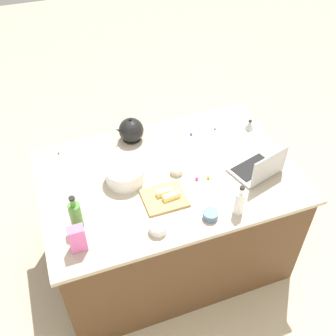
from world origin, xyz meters
TOP-DOWN VIEW (x-y plane):
  - ground_plane at (0.00, 0.00)m, footprint 12.00×12.00m
  - island_counter at (0.00, 0.00)m, footprint 1.69×1.13m
  - laptop at (-0.56, 0.20)m, footprint 0.36×0.31m
  - mixing_bowl_large at (0.28, -0.04)m, footprint 0.26×0.26m
  - bottle_vinegar at (-0.28, 0.45)m, footprint 0.06×0.06m
  - bottle_olive at (0.64, 0.24)m, footprint 0.07×0.07m
  - kettle at (0.12, -0.43)m, footprint 0.21×0.18m
  - cutting_board at (0.10, 0.21)m, footprint 0.26×0.23m
  - butter_stick_left at (0.09, 0.18)m, footprint 0.11×0.04m
  - butter_stick_right at (0.06, 0.23)m, footprint 0.11×0.05m
  - ramekin_small at (-0.06, 0.01)m, footprint 0.08×0.08m
  - ramekin_medium at (0.21, 0.42)m, footprint 0.11×0.11m
  - ramekin_wide at (-0.11, 0.44)m, footprint 0.09×0.09m
  - kitchen_timer at (-0.74, -0.25)m, footprint 0.07×0.07m
  - candy_bag at (0.66, 0.39)m, footprint 0.09×0.06m
  - candy_0 at (-0.49, -0.33)m, footprint 0.01×0.01m
  - candy_1 at (-0.39, 0.29)m, footprint 0.01×0.01m
  - candy_2 at (-0.49, 0.17)m, footprint 0.02×0.02m
  - candy_3 at (-0.56, 0.16)m, footprint 0.02×0.02m
  - candy_4 at (-0.16, 0.12)m, footprint 0.02×0.02m
  - candy_5 at (0.25, -0.22)m, footprint 0.02×0.02m
  - candy_6 at (-0.30, -0.33)m, footprint 0.02×0.02m
  - candy_7 at (0.65, -0.45)m, footprint 0.01×0.01m
  - candy_8 at (-0.23, 0.14)m, footprint 0.02×0.02m

SIDE VIEW (x-z plane):
  - ground_plane at x=0.00m, z-range 0.00..0.00m
  - island_counter at x=0.00m, z-range 0.00..0.90m
  - candy_7 at x=0.65m, z-range 0.90..0.91m
  - candy_0 at x=-0.49m, z-range 0.90..0.91m
  - candy_1 at x=-0.39m, z-range 0.90..0.91m
  - candy_3 at x=-0.56m, z-range 0.90..0.92m
  - candy_5 at x=0.25m, z-range 0.90..0.92m
  - cutting_board at x=0.10m, z-range 0.90..0.92m
  - candy_6 at x=-0.30m, z-range 0.90..0.92m
  - candy_2 at x=-0.49m, z-range 0.90..0.92m
  - candy_4 at x=-0.16m, z-range 0.90..0.92m
  - candy_8 at x=-0.23m, z-range 0.90..0.92m
  - ramekin_small at x=-0.06m, z-range 0.90..0.94m
  - ramekin_wide at x=-0.11m, z-range 0.90..0.95m
  - ramekin_medium at x=0.21m, z-range 0.90..0.95m
  - kitchen_timer at x=-0.74m, z-range 0.90..0.97m
  - butter_stick_left at x=0.09m, z-range 0.92..0.95m
  - butter_stick_right at x=0.06m, z-range 0.92..0.95m
  - laptop at x=-0.56m, z-range 0.84..1.06m
  - mixing_bowl_large at x=0.28m, z-range 0.90..1.02m
  - kettle at x=0.12m, z-range 0.88..1.08m
  - bottle_vinegar at x=-0.28m, z-range 0.88..1.09m
  - candy_bag at x=0.66m, z-range 0.90..1.07m
  - bottle_olive at x=0.64m, z-range 0.88..1.12m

